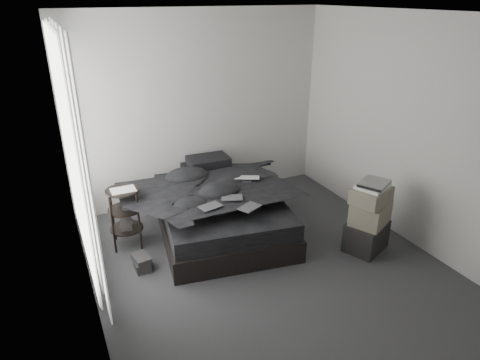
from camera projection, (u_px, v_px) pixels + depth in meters
name	position (u px, v px, depth m)	size (l,w,h in m)	color
floor	(271.00, 270.00, 4.63)	(3.60, 4.20, 0.01)	#343436
ceiling	(281.00, 13.00, 3.59)	(3.60, 4.20, 0.01)	white
wall_back	(199.00, 109.00, 5.85)	(3.60, 0.01, 2.60)	beige
wall_front	(463.00, 279.00, 2.37)	(3.60, 0.01, 2.60)	beige
wall_left	(79.00, 192.00, 3.41)	(0.01, 4.20, 2.60)	beige
wall_right	(414.00, 134.00, 4.82)	(0.01, 4.20, 2.60)	beige
window_left	(70.00, 151.00, 4.14)	(0.02, 2.00, 2.30)	white
curtain_left	(76.00, 157.00, 4.19)	(0.06, 2.12, 2.48)	white
bed	(221.00, 221.00, 5.36)	(1.46, 1.93, 0.26)	black
mattress	(220.00, 204.00, 5.27)	(1.41, 1.87, 0.21)	black
duvet	(221.00, 190.00, 5.14)	(1.42, 1.65, 0.22)	black
pillow_lower	(204.00, 170.00, 5.85)	(0.58, 0.39, 0.13)	black
pillow_upper	(208.00, 161.00, 5.80)	(0.54, 0.37, 0.12)	black
laptop	(247.00, 174.00, 5.26)	(0.31, 0.20, 0.02)	silver
comic_a	(210.00, 201.00, 4.62)	(0.24, 0.16, 0.01)	black
comic_b	(232.00, 192.00, 4.81)	(0.24, 0.16, 0.01)	black
comic_c	(250.00, 200.00, 4.60)	(0.24, 0.16, 0.01)	black
side_stand	(126.00, 218.00, 4.97)	(0.38, 0.38, 0.71)	black
papers	(123.00, 190.00, 4.82)	(0.27, 0.20, 0.01)	white
floor_books	(142.00, 263.00, 4.62)	(0.16, 0.22, 0.16)	black
box_lower	(366.00, 236.00, 4.96)	(0.47, 0.36, 0.34)	black
box_mid	(370.00, 213.00, 4.83)	(0.44, 0.34, 0.26)	#6C6455
box_upper	(371.00, 195.00, 4.74)	(0.42, 0.33, 0.18)	#6C6455
art_book_white	(373.00, 186.00, 4.70)	(0.35, 0.28, 0.04)	silver
art_book_snake	(374.00, 183.00, 4.69)	(0.34, 0.27, 0.03)	silver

